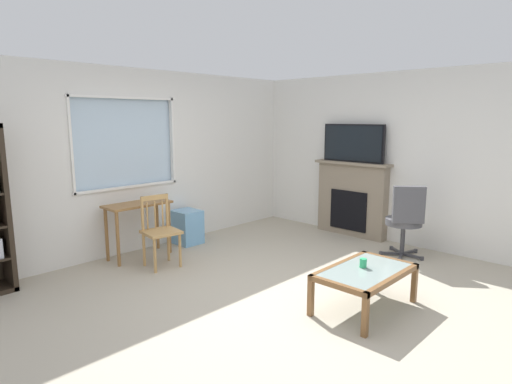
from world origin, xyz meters
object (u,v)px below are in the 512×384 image
wooden_chair (160,230)px  tv (353,143)px  desk_under_window (138,214)px  fireplace (352,199)px  coffee_table (365,275)px  plastic_drawer_unit (187,227)px  sippy_cup (363,263)px  office_chair (405,218)px

wooden_chair → tv: 3.26m
desk_under_window → wooden_chair: bearing=-90.3°
desk_under_window → fireplace: bearing=-26.5°
fireplace → coffee_table: bearing=-145.8°
wooden_chair → tv: bearing=-18.0°
wooden_chair → plastic_drawer_unit: (0.84, 0.56, -0.21)m
tv → sippy_cup: bearing=-146.0°
desk_under_window → wooden_chair: size_ratio=0.97×
plastic_drawer_unit → fireplace: size_ratio=0.40×
wooden_chair → coffee_table: size_ratio=0.87×
desk_under_window → tv: (2.94, -1.47, 0.88)m
fireplace → sippy_cup: size_ratio=14.13×
sippy_cup → tv: bearing=34.0°
wooden_chair → fireplace: bearing=-17.9°
fireplace → office_chair: 1.25m
plastic_drawer_unit → sippy_cup: (-0.12, -3.02, 0.20)m
coffee_table → sippy_cup: 0.12m
wooden_chair → coffee_table: (0.69, -2.51, -0.11)m
wooden_chair → tv: (2.95, -0.96, 1.01)m
sippy_cup → wooden_chair: bearing=106.4°
office_chair → coffee_table: size_ratio=0.97×
coffee_table → sippy_cup: sippy_cup is taller
tv → wooden_chair: bearing=162.0°
wooden_chair → tv: size_ratio=0.86×
wooden_chair → fireplace: (2.96, -0.96, 0.13)m
plastic_drawer_unit → office_chair: office_chair is taller
office_chair → tv: bearing=66.1°
fireplace → coffee_table: size_ratio=1.23×
plastic_drawer_unit → tv: bearing=-35.9°
desk_under_window → sippy_cup: desk_under_window is taller
wooden_chair → desk_under_window: bearing=89.7°
tv → office_chair: (-0.50, -1.14, -0.92)m
desk_under_window → office_chair: size_ratio=0.87×
plastic_drawer_unit → sippy_cup: size_ratio=5.60×
plastic_drawer_unit → office_chair: size_ratio=0.50×
wooden_chair → plastic_drawer_unit: wooden_chair is taller
desk_under_window → sippy_cup: size_ratio=9.72×
wooden_chair → tv: tv is taller
tv → coffee_table: size_ratio=1.01×
plastic_drawer_unit → fireplace: bearing=-35.6°
desk_under_window → wooden_chair: 0.53m
wooden_chair → fireplace: fireplace is taller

